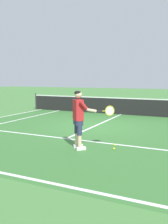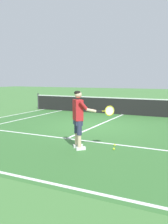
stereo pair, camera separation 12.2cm
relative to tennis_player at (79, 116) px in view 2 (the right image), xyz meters
name	(u,v)px [view 2 (the right image)]	position (x,y,z in m)	size (l,w,h in m)	color
ground_plane	(97,126)	(-0.95, 3.52, -0.99)	(80.00, 80.00, 0.00)	#477F3D
court_inner_surface	(86,130)	(-0.95, 2.46, -0.99)	(10.98, 10.16, 0.00)	#387033
line_service	(67,138)	(-0.95, 0.94, -0.99)	(8.23, 0.10, 0.01)	white
line_centre_service	(102,123)	(-0.95, 4.14, -0.99)	(0.10, 6.40, 0.01)	white
line_singles_left	(8,122)	(-5.07, 2.46, -0.99)	(0.10, 9.76, 0.01)	white
tennis_net	(123,106)	(-0.95, 7.34, -0.49)	(11.96, 0.08, 1.07)	#333338
tennis_player	(79,116)	(0.00, 0.00, 0.00)	(1.17, 0.73, 1.71)	white
tennis_ball_near_feet	(114,149)	(0.96, 0.34, -0.96)	(0.07, 0.07, 0.07)	#CCE02D
tennis_ball_by_baseline	(115,145)	(0.85, 0.75, -0.96)	(0.07, 0.07, 0.07)	#CCE02D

